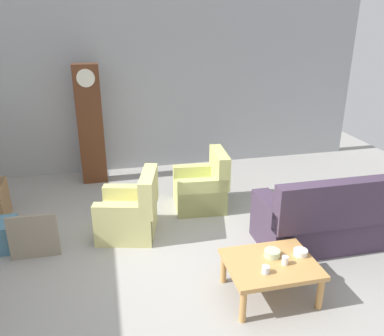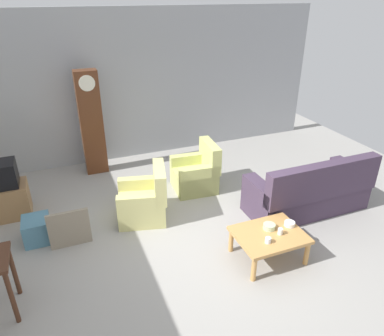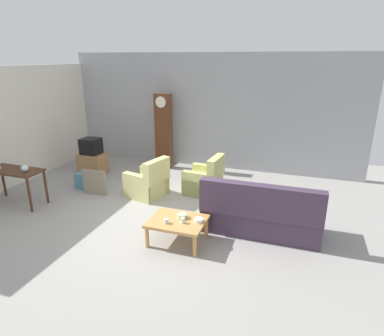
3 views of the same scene
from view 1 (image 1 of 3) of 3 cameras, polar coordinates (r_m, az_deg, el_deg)
ground_plane at (r=4.98m, az=0.56°, el=-14.00°), size 10.40×10.40×0.00m
garage_door_wall at (r=7.72m, az=-5.79°, el=11.67°), size 8.40×0.16×3.20m
couch_floral at (r=5.61m, az=20.46°, el=-6.95°), size 2.10×0.88×1.04m
armchair_olive_near at (r=5.55m, az=-8.95°, el=-6.64°), size 0.95×0.93×0.92m
armchair_olive_far at (r=6.24m, az=1.52°, el=-3.06°), size 0.85×0.82×0.92m
coffee_table_wood at (r=4.42m, az=11.39°, el=-13.90°), size 0.96×0.76×0.42m
grandfather_clock at (r=7.22m, az=-14.55°, el=6.11°), size 0.44×0.30×2.13m
framed_picture_leaning at (r=5.36m, az=-22.05°, el=-9.25°), size 0.60×0.05×0.59m
storage_box_blue at (r=5.78m, az=-26.05°, el=-8.78°), size 0.39×0.44×0.38m
cup_white_porcelain at (r=4.36m, az=13.38°, el=-12.94°), size 0.07×0.07×0.09m
cup_blue_rimmed at (r=4.20m, az=10.67°, el=-14.33°), size 0.08×0.08×0.08m
bowl_white_stacked at (r=4.56m, az=15.52°, el=-11.74°), size 0.15×0.15×0.06m
bowl_shallow_green at (r=4.46m, az=11.59°, el=-12.07°), size 0.18×0.18×0.08m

